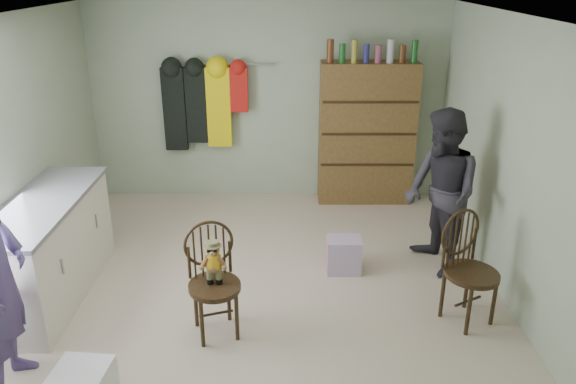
{
  "coord_description": "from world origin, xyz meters",
  "views": [
    {
      "loc": [
        0.25,
        -4.57,
        2.88
      ],
      "look_at": [
        0.25,
        0.2,
        0.95
      ],
      "focal_mm": 35.0,
      "sensor_mm": 36.0,
      "label": 1
    }
  ],
  "objects_px": {
    "counter": "(48,249)",
    "chair_front": "(213,272)",
    "chair_far": "(467,264)",
    "dresser": "(367,133)"
  },
  "relations": [
    {
      "from": "counter",
      "to": "chair_front",
      "type": "distance_m",
      "value": 1.69
    },
    {
      "from": "chair_far",
      "to": "dresser",
      "type": "height_order",
      "value": "dresser"
    },
    {
      "from": "counter",
      "to": "dresser",
      "type": "xyz_separation_m",
      "value": [
        3.2,
        2.3,
        0.44
      ]
    },
    {
      "from": "chair_front",
      "to": "chair_far",
      "type": "xyz_separation_m",
      "value": [
        2.13,
        0.18,
        -0.02
      ]
    },
    {
      "from": "chair_front",
      "to": "chair_far",
      "type": "height_order",
      "value": "chair_far"
    },
    {
      "from": "chair_front",
      "to": "chair_far",
      "type": "relative_size",
      "value": 0.97
    },
    {
      "from": "counter",
      "to": "dresser",
      "type": "height_order",
      "value": "dresser"
    },
    {
      "from": "dresser",
      "to": "chair_far",
      "type": "bearing_deg",
      "value": -79.06
    },
    {
      "from": "chair_far",
      "to": "dresser",
      "type": "bearing_deg",
      "value": 71.59
    },
    {
      "from": "counter",
      "to": "dresser",
      "type": "distance_m",
      "value": 3.96
    }
  ]
}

